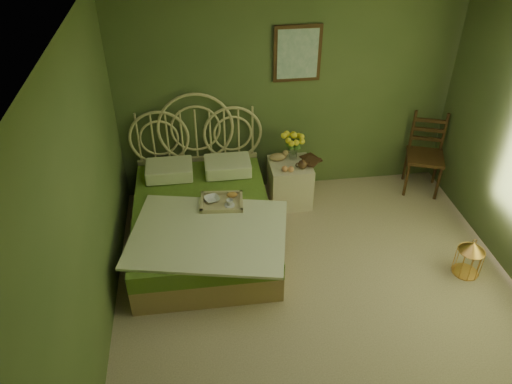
{
  "coord_description": "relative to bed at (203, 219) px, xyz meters",
  "views": [
    {
      "loc": [
        -1.09,
        -3.09,
        3.67
      ],
      "look_at": [
        -0.54,
        1.0,
        0.78
      ],
      "focal_mm": 35.0,
      "sensor_mm": 36.0,
      "label": 1
    }
  ],
  "objects": [
    {
      "name": "floor",
      "position": [
        1.1,
        -1.25,
        -0.3
      ],
      "size": [
        4.5,
        4.5,
        0.0
      ],
      "primitive_type": "plane",
      "color": "#C6B08F",
      "rests_on": "ground"
    },
    {
      "name": "ceiling",
      "position": [
        1.1,
        -1.25,
        2.3
      ],
      "size": [
        4.5,
        4.5,
        0.0
      ],
      "primitive_type": "plane",
      "rotation": [
        3.14,
        0.0,
        0.0
      ],
      "color": "silver",
      "rests_on": "wall_back"
    },
    {
      "name": "wall_back",
      "position": [
        1.1,
        1.0,
        1.0
      ],
      "size": [
        4.0,
        0.0,
        4.0
      ],
      "primitive_type": "plane",
      "rotation": [
        1.57,
        0.0,
        0.0
      ],
      "color": "#576736",
      "rests_on": "floor"
    },
    {
      "name": "wall_left",
      "position": [
        -0.9,
        -1.25,
        1.0
      ],
      "size": [
        0.0,
        4.5,
        4.5
      ],
      "primitive_type": "plane",
      "rotation": [
        1.57,
        0.0,
        1.57
      ],
      "color": "#576736",
      "rests_on": "floor"
    },
    {
      "name": "wall_art",
      "position": [
        1.19,
        0.98,
        1.45
      ],
      "size": [
        0.54,
        0.04,
        0.64
      ],
      "color": "#341E0E",
      "rests_on": "wall_back"
    },
    {
      "name": "bed",
      "position": [
        0.0,
        0.0,
        0.0
      ],
      "size": [
        1.73,
        2.19,
        1.35
      ],
      "color": "tan",
      "rests_on": "floor"
    },
    {
      "name": "nightstand",
      "position": [
        1.09,
        0.62,
        0.05
      ],
      "size": [
        0.49,
        0.49,
        0.97
      ],
      "color": "#F2E6C4",
      "rests_on": "floor"
    },
    {
      "name": "chair",
      "position": [
        2.8,
        0.73,
        0.26
      ],
      "size": [
        0.57,
        0.57,
        1.0
      ],
      "rotation": [
        0.0,
        0.0,
        -0.35
      ],
      "color": "#341E0E",
      "rests_on": "floor"
    },
    {
      "name": "birdcage",
      "position": [
        2.67,
        -0.88,
        -0.1
      ],
      "size": [
        0.27,
        0.27,
        0.4
      ],
      "rotation": [
        0.0,
        0.0,
        0.23
      ],
      "color": "#CE8C42",
      "rests_on": "floor"
    },
    {
      "name": "book_lower",
      "position": [
        1.27,
        0.63,
        0.25
      ],
      "size": [
        0.26,
        0.29,
        0.02
      ],
      "primitive_type": "imported",
      "rotation": [
        0.0,
        0.0,
        0.44
      ],
      "color": "#381E0F",
      "rests_on": "nightstand"
    },
    {
      "name": "book_upper",
      "position": [
        1.27,
        0.63,
        0.27
      ],
      "size": [
        0.27,
        0.28,
        0.02
      ],
      "primitive_type": "imported",
      "rotation": [
        0.0,
        0.0,
        -0.64
      ],
      "color": "#472819",
      "rests_on": "nightstand"
    },
    {
      "name": "cereal_bowl",
      "position": [
        0.11,
        0.01,
        0.25
      ],
      "size": [
        0.2,
        0.2,
        0.04
      ],
      "primitive_type": "imported",
      "rotation": [
        0.0,
        0.0,
        0.29
      ],
      "color": "white",
      "rests_on": "bed"
    },
    {
      "name": "coffee_cup",
      "position": [
        0.29,
        -0.1,
        0.26
      ],
      "size": [
        0.08,
        0.08,
        0.07
      ],
      "primitive_type": "imported",
      "rotation": [
        0.0,
        0.0,
        -0.09
      ],
      "color": "white",
      "rests_on": "bed"
    }
  ]
}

